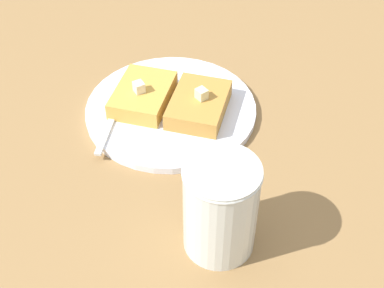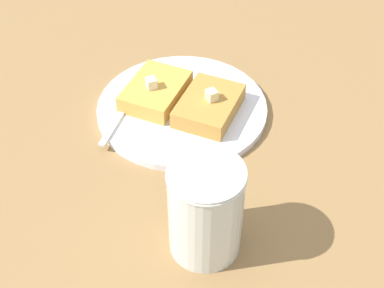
% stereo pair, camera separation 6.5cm
% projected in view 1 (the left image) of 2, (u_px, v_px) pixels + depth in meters
% --- Properties ---
extents(table_surface, '(1.28, 1.28, 0.03)m').
position_uv_depth(table_surface, '(118.00, 149.00, 0.73)').
color(table_surface, olive).
rests_on(table_surface, ground).
extents(plate, '(0.24, 0.24, 0.01)m').
position_uv_depth(plate, '(171.00, 109.00, 0.76)').
color(plate, white).
rests_on(plate, table_surface).
extents(toast_slice_left, '(0.08, 0.11, 0.03)m').
position_uv_depth(toast_slice_left, '(143.00, 95.00, 0.76)').
color(toast_slice_left, gold).
rests_on(toast_slice_left, plate).
extents(toast_slice_middle, '(0.08, 0.11, 0.03)m').
position_uv_depth(toast_slice_middle, '(199.00, 105.00, 0.74)').
color(toast_slice_middle, '#B78237').
rests_on(toast_slice_middle, plate).
extents(butter_pat_primary, '(0.02, 0.02, 0.01)m').
position_uv_depth(butter_pat_primary, '(139.00, 87.00, 0.74)').
color(butter_pat_primary, '#F4E9C8').
rests_on(butter_pat_primary, toast_slice_left).
extents(butter_pat_secondary, '(0.02, 0.02, 0.01)m').
position_uv_depth(butter_pat_secondary, '(202.00, 94.00, 0.73)').
color(butter_pat_secondary, beige).
rests_on(butter_pat_secondary, toast_slice_middle).
extents(fork, '(0.02, 0.16, 0.00)m').
position_uv_depth(fork, '(116.00, 110.00, 0.75)').
color(fork, silver).
rests_on(fork, plate).
extents(syrup_jar, '(0.08, 0.08, 0.12)m').
position_uv_depth(syrup_jar, '(220.00, 210.00, 0.57)').
color(syrup_jar, '#48210C').
rests_on(syrup_jar, table_surface).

